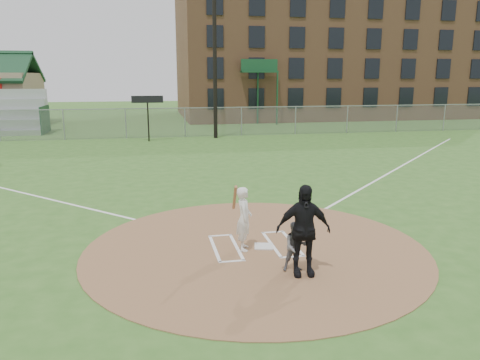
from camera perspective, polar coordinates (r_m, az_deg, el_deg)
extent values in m
plane|color=#346322|center=(11.70, 1.89, -8.35)|extent=(140.00, 140.00, 0.00)
cylinder|color=#936845|center=(11.69, 1.89, -8.30)|extent=(8.40, 8.40, 0.02)
cube|color=silver|center=(11.75, 2.90, -8.08)|extent=(0.54, 0.54, 0.03)
cube|color=white|center=(23.12, 18.93, 1.52)|extent=(17.04, 17.04, 0.01)
imported|color=slate|center=(10.28, 6.80, -8.05)|extent=(0.54, 0.42, 1.10)
imported|color=black|center=(9.97, 7.71, -6.08)|extent=(1.20, 0.60, 1.98)
cube|color=white|center=(11.66, -3.12, -8.30)|extent=(0.08, 1.80, 0.01)
cube|color=white|center=(11.74, -0.44, -8.13)|extent=(0.08, 1.80, 0.01)
cube|color=white|center=(12.53, -2.42, -6.77)|extent=(0.62, 0.08, 0.01)
cube|color=white|center=(10.87, -0.97, -9.87)|extent=(0.62, 0.08, 0.01)
cube|color=white|center=(12.07, 6.41, -7.61)|extent=(0.08, 1.80, 0.01)
cube|color=white|center=(11.93, 3.86, -7.82)|extent=(0.08, 1.80, 0.01)
cube|color=white|center=(12.81, 4.00, -6.35)|extent=(0.62, 0.08, 0.01)
cube|color=white|center=(11.19, 6.40, -9.28)|extent=(0.62, 0.08, 0.01)
imported|color=white|center=(11.33, 0.49, -4.74)|extent=(0.48, 0.63, 1.57)
cylinder|color=#985F3D|center=(10.72, -0.65, -2.15)|extent=(0.12, 0.60, 0.70)
cube|color=slate|center=(32.89, -6.72, 6.98)|extent=(56.00, 0.03, 2.00)
cube|color=gray|center=(32.81, -6.77, 8.72)|extent=(56.00, 0.06, 0.06)
cube|color=gray|center=(32.89, -6.72, 6.98)|extent=(56.08, 0.08, 2.00)
cube|color=#194728|center=(37.74, -22.66, 6.82)|extent=(0.08, 3.20, 2.00)
cube|color=#925E3F|center=(52.13, 10.15, 16.08)|extent=(30.00, 16.00, 15.00)
cube|color=black|center=(44.66, 13.87, 16.40)|extent=(26.60, 0.10, 12.20)
cube|color=#194728|center=(41.09, 2.36, 13.05)|extent=(3.20, 1.00, 0.15)
cube|color=#194728|center=(41.62, 2.17, 9.95)|extent=(0.12, 0.12, 4.50)
cube|color=#194728|center=(41.07, 4.54, 9.89)|extent=(0.12, 0.12, 4.50)
cube|color=#194728|center=(41.10, 2.37, 13.82)|extent=(3.20, 0.08, 1.00)
cylinder|color=black|center=(32.01, -3.10, 15.86)|extent=(0.26, 0.26, 12.00)
cylinder|color=black|center=(30.98, -11.12, 7.05)|extent=(0.10, 0.10, 2.60)
cube|color=black|center=(30.88, -11.23, 9.63)|extent=(2.00, 0.10, 0.45)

